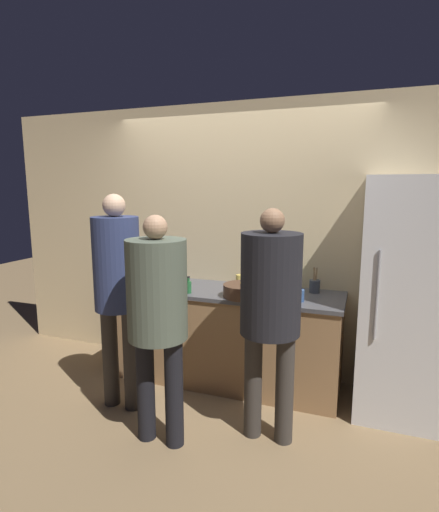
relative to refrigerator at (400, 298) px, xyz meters
name	(u,v)px	position (x,y,z in m)	size (l,w,h in m)	color
ground_plane	(213,399)	(-1.44, -0.35, -0.95)	(14.00, 14.00, 0.00)	#8C704C
wall_back	(239,240)	(-1.44, 0.36, 0.35)	(5.20, 0.06, 2.60)	#D6BC8C
counter	(228,335)	(-1.44, 0.03, -0.51)	(2.08, 0.69, 0.88)	#9E754C
refrigerator	(400,298)	(0.00, 0.00, 0.00)	(0.61, 0.71, 1.90)	white
person_left	(117,282)	(-2.12, -0.71, 0.12)	(0.37, 0.37, 1.76)	#38332D
person_center	(157,306)	(-1.59, -1.02, 0.06)	(0.41, 0.41, 1.63)	black
person_right	(270,301)	(-0.87, -0.72, 0.09)	(0.42, 0.42, 1.68)	#38332D
fruit_bowl	(244,290)	(-1.24, -0.16, -0.01)	(0.35, 0.35, 0.15)	#4C3323
utensil_crock	(315,286)	(-0.68, 0.20, 0.00)	(0.09, 0.09, 0.23)	#3D424C
bottle_green	(189,287)	(-1.73, -0.21, -0.01)	(0.05, 0.05, 0.15)	#236033
bottle_dark	(152,277)	(-2.17, -0.08, 0.02)	(0.07, 0.07, 0.22)	#333338
cup_yellow	(240,280)	(-1.40, 0.24, -0.02)	(0.07, 0.07, 0.10)	gold
cup_blue	(299,295)	(-0.77, -0.13, -0.01)	(0.08, 0.08, 0.10)	#335184
potted_plant	(281,276)	(-0.99, 0.21, 0.06)	(0.16, 0.16, 0.23)	#3D3D42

